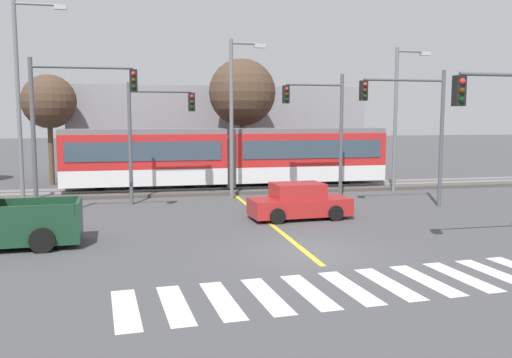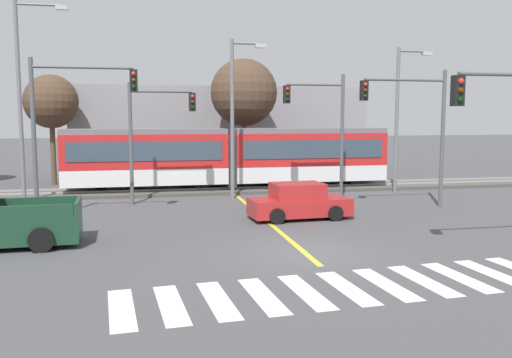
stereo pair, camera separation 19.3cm
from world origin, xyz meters
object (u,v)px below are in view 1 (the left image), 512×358
(sedan_crossing, at_px, (299,202))
(traffic_light_far_left, at_px, (152,125))
(light_rail_tram, at_px, (228,155))
(traffic_light_mid_left, at_px, (68,113))
(street_lamp_centre, at_px, (235,110))
(street_lamp_west, at_px, (23,91))
(bare_tree_west, at_px, (49,102))
(traffic_light_far_right, at_px, (323,119))
(bare_tree_east, at_px, (242,93))
(street_lamp_east, at_px, (399,111))
(traffic_light_mid_right, at_px, (415,117))

(sedan_crossing, relative_size, traffic_light_far_left, 0.73)
(light_rail_tram, relative_size, sedan_crossing, 4.30)
(traffic_light_mid_left, relative_size, street_lamp_centre, 0.81)
(street_lamp_west, height_order, street_lamp_centre, street_lamp_west)
(traffic_light_far_left, xyz_separation_m, bare_tree_west, (-6.07, 9.06, 1.30))
(traffic_light_far_right, distance_m, traffic_light_mid_left, 12.57)
(street_lamp_west, distance_m, street_lamp_centre, 10.29)
(traffic_light_far_left, relative_size, traffic_light_mid_left, 0.89)
(bare_tree_west, height_order, bare_tree_east, bare_tree_east)
(traffic_light_far_right, bearing_deg, street_lamp_west, 175.40)
(traffic_light_far_right, relative_size, traffic_light_mid_left, 0.97)
(street_lamp_east, bearing_deg, traffic_light_far_left, -173.93)
(traffic_light_mid_left, xyz_separation_m, street_lamp_centre, (7.68, 4.61, 0.22))
(traffic_light_far_right, relative_size, street_lamp_east, 0.80)
(traffic_light_far_left, xyz_separation_m, street_lamp_west, (-6.03, 0.96, 1.62))
(traffic_light_far_left, xyz_separation_m, street_lamp_east, (13.74, 1.46, 0.73))
(sedan_crossing, height_order, bare_tree_west, bare_tree_west)
(traffic_light_mid_left, distance_m, street_lamp_centre, 8.96)
(street_lamp_west, bearing_deg, traffic_light_far_right, -4.60)
(sedan_crossing, distance_m, bare_tree_west, 19.22)
(light_rail_tram, distance_m, traffic_light_far_left, 6.24)
(bare_tree_west, bearing_deg, traffic_light_far_left, -56.16)
(street_lamp_west, height_order, bare_tree_west, street_lamp_west)
(traffic_light_far_right, height_order, traffic_light_mid_right, traffic_light_far_right)
(light_rail_tram, height_order, street_lamp_east, street_lamp_east)
(traffic_light_far_right, bearing_deg, bare_tree_east, 107.67)
(traffic_light_far_left, bearing_deg, bare_tree_east, 53.46)
(traffic_light_mid_right, relative_size, traffic_light_mid_left, 0.97)
(traffic_light_mid_left, relative_size, street_lamp_east, 0.82)
(light_rail_tram, bearing_deg, traffic_light_mid_left, -135.54)
(street_lamp_east, bearing_deg, street_lamp_centre, -176.98)
(traffic_light_far_right, xyz_separation_m, street_lamp_east, (5.09, 1.68, 0.45))
(traffic_light_far_left, xyz_separation_m, traffic_light_mid_left, (-3.45, -3.65, 0.54))
(sedan_crossing, height_order, street_lamp_west, street_lamp_west)
(traffic_light_mid_left, xyz_separation_m, bare_tree_west, (-2.62, 12.71, 0.77))
(light_rail_tram, distance_m, traffic_light_far_right, 6.38)
(traffic_light_mid_left, height_order, street_lamp_centre, street_lamp_centre)
(traffic_light_mid_left, height_order, street_lamp_east, street_lamp_east)
(light_rail_tram, relative_size, street_lamp_east, 2.28)
(traffic_light_far_left, distance_m, street_lamp_centre, 4.40)
(sedan_crossing, relative_size, street_lamp_centre, 0.52)
(traffic_light_far_right, bearing_deg, street_lamp_east, 18.23)
(traffic_light_mid_left, bearing_deg, traffic_light_mid_right, -0.21)
(light_rail_tram, bearing_deg, street_lamp_centre, -92.93)
(traffic_light_far_right, xyz_separation_m, street_lamp_centre, (-4.41, 1.18, 0.48))
(traffic_light_mid_right, distance_m, traffic_light_mid_left, 15.41)
(bare_tree_west, bearing_deg, traffic_light_far_right, -32.22)
(light_rail_tram, distance_m, street_lamp_west, 11.40)
(traffic_light_mid_right, bearing_deg, light_rail_tram, 134.34)
(street_lamp_centre, distance_m, street_lamp_east, 9.52)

